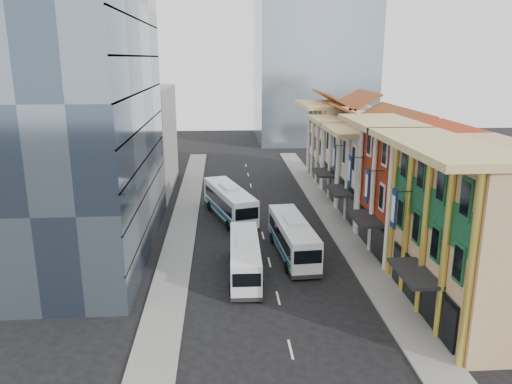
{
  "coord_description": "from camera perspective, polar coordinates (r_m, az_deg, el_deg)",
  "views": [
    {
      "loc": [
        -4.15,
        -26.66,
        17.85
      ],
      "look_at": [
        -0.86,
        20.04,
        5.22
      ],
      "focal_mm": 35.0,
      "sensor_mm": 36.0,
      "label": 1
    }
  ],
  "objects": [
    {
      "name": "office_tower",
      "position": [
        47.52,
        -20.08,
        10.76
      ],
      "size": [
        12.0,
        26.0,
        30.0
      ],
      "primitive_type": "cube",
      "color": "#374658",
      "rests_on": "ground"
    },
    {
      "name": "shophouse_cream_mid",
      "position": [
        66.01,
        12.03,
        3.54
      ],
      "size": [
        8.0,
        9.0,
        10.0
      ],
      "primitive_type": "cube",
      "color": "beige",
      "rests_on": "ground"
    },
    {
      "name": "shophouse_cream_near",
      "position": [
        57.62,
        14.45,
        1.72
      ],
      "size": [
        8.0,
        9.0,
        10.0
      ],
      "primitive_type": "cube",
      "color": "beige",
      "rests_on": "ground"
    },
    {
      "name": "shophouse_cream_far",
      "position": [
        75.9,
        9.91,
        5.51
      ],
      "size": [
        8.0,
        12.0,
        11.0
      ],
      "primitive_type": "cube",
      "color": "beige",
      "rests_on": "ground"
    },
    {
      "name": "bus_left_near",
      "position": [
        42.24,
        -1.29,
        -7.41
      ],
      "size": [
        2.69,
        10.56,
        3.37
      ],
      "primitive_type": null,
      "rotation": [
        0.0,
        0.0,
        -0.02
      ],
      "color": "silver",
      "rests_on": "ground"
    },
    {
      "name": "shophouse_tan",
      "position": [
        38.36,
        24.52,
        -4.32
      ],
      "size": [
        8.0,
        14.0,
        12.0
      ],
      "primitive_type": "cube",
      "color": "tan",
      "rests_on": "ground"
    },
    {
      "name": "shophouse_red",
      "position": [
        48.74,
        17.97,
        0.27
      ],
      "size": [
        8.0,
        10.0,
        12.0
      ],
      "primitive_type": "cube",
      "color": "maroon",
      "rests_on": "ground"
    },
    {
      "name": "bus_left_far",
      "position": [
        56.96,
        -3.06,
        -1.1
      ],
      "size": [
        6.19,
        12.66,
        3.96
      ],
      "primitive_type": null,
      "rotation": [
        0.0,
        0.0,
        0.28
      ],
      "color": "white",
      "rests_on": "ground"
    },
    {
      "name": "office_block_far",
      "position": [
        70.51,
        -13.73,
        5.81
      ],
      "size": [
        10.0,
        18.0,
        14.0
      ],
      "primitive_type": "cube",
      "color": "gray",
      "rests_on": "ground"
    },
    {
      "name": "bus_right",
      "position": [
        46.38,
        4.22,
        -5.13
      ],
      "size": [
        3.54,
        11.69,
        3.7
      ],
      "primitive_type": null,
      "rotation": [
        0.0,
        0.0,
        0.07
      ],
      "color": "silver",
      "rests_on": "ground"
    },
    {
      "name": "sidewalk_left",
      "position": [
        51.98,
        -8.62,
        -5.08
      ],
      "size": [
        3.0,
        90.0,
        0.15
      ],
      "primitive_type": "cube",
      "color": "slate",
      "rests_on": "ground"
    },
    {
      "name": "sidewalk_right",
      "position": [
        53.32,
        9.96,
        -4.62
      ],
      "size": [
        3.0,
        90.0,
        0.15
      ],
      "primitive_type": "cube",
      "color": "slate",
      "rests_on": "ground"
    },
    {
      "name": "ground",
      "position": [
        32.35,
        4.23,
        -18.45
      ],
      "size": [
        200.0,
        200.0,
        0.0
      ],
      "primitive_type": "plane",
      "color": "black",
      "rests_on": "ground"
    }
  ]
}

